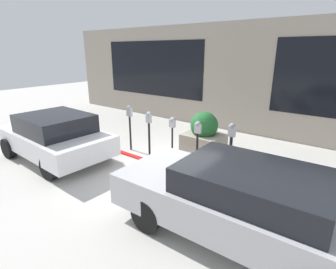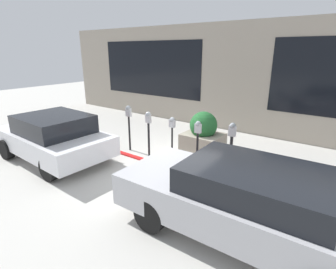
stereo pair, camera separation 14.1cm
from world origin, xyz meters
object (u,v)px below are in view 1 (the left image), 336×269
Objects in this scene: parking_meter_nearest at (231,143)px; parked_car_front at (243,201)px; parking_meter_fourth at (149,126)px; parking_meter_farthest at (130,118)px; planter_box at (204,135)px; parked_car_middle at (55,136)px; parking_meter_middle at (172,129)px; parking_meter_second at (198,136)px.

parked_car_front is (-1.12, 1.92, -0.25)m from parking_meter_nearest.
parking_meter_fourth is 0.95× the size of parking_meter_farthest.
parking_meter_fourth reaches higher than planter_box.
parking_meter_fourth is at bearing 1.33° from parking_meter_nearest.
parking_meter_fourth is 0.32× the size of parked_car_front.
planter_box is 0.35× the size of parked_car_middle.
parking_meter_middle is at bearing -179.05° from parking_meter_farthest.
parking_meter_second is 1.40m from planter_box.
planter_box is at bearing -52.13° from parked_car_front.
parking_meter_farthest is at bearing -121.77° from parked_car_middle.
planter_box is at bearing -134.22° from parked_car_middle.
parking_meter_second is 1.68m from parking_meter_fourth.
parked_car_front is (-4.62, 1.90, -0.36)m from parking_meter_farthest.
parking_meter_nearest is at bearing -156.01° from parked_car_middle.
parked_car_front reaches higher than parking_meter_middle.
parked_car_middle is (5.89, -0.01, -0.01)m from parked_car_front.
parking_meter_farthest reaches higher than parking_meter_second.
parked_car_middle is (3.82, 1.90, -0.25)m from parking_meter_second.
parking_meter_second is 1.02× the size of parking_meter_middle.
planter_box is at bearing -67.64° from parking_meter_second.
parking_meter_nearest reaches higher than parked_car_front.
planter_box is (-0.34, -1.23, -0.45)m from parking_meter_middle.
parking_meter_nearest is 1.08× the size of parking_meter_second.
parking_meter_middle is 3.51m from parked_car_front.
parking_meter_nearest reaches higher than planter_box.
parking_meter_farthest is at bearing 0.26° from parking_meter_second.
planter_box is 0.30× the size of parked_car_front.
parking_meter_second reaches higher than planter_box.
parking_meter_fourth reaches higher than parking_meter_middle.
parking_meter_middle is 0.35× the size of parked_car_middle.
parking_meter_middle is at bearing -175.32° from parking_meter_fourth.
parking_meter_farthest is at bearing -23.77° from parked_car_front.
parking_meter_farthest reaches higher than parking_meter_nearest.
parked_car_front is (-2.58, 3.15, 0.15)m from planter_box.
parking_meter_second is 2.83m from parked_car_front.
parking_meter_fourth is 1.79m from planter_box.
parked_car_middle reaches higher than planter_box.
parking_meter_nearest reaches higher than parking_meter_middle.
parked_car_front is 5.89m from parked_car_middle.
parking_meter_farthest is 2.45m from planter_box.
parking_meter_fourth is at bearing 1.75° from parking_meter_second.
parked_car_middle is at bearing 40.90° from parking_meter_fourth.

